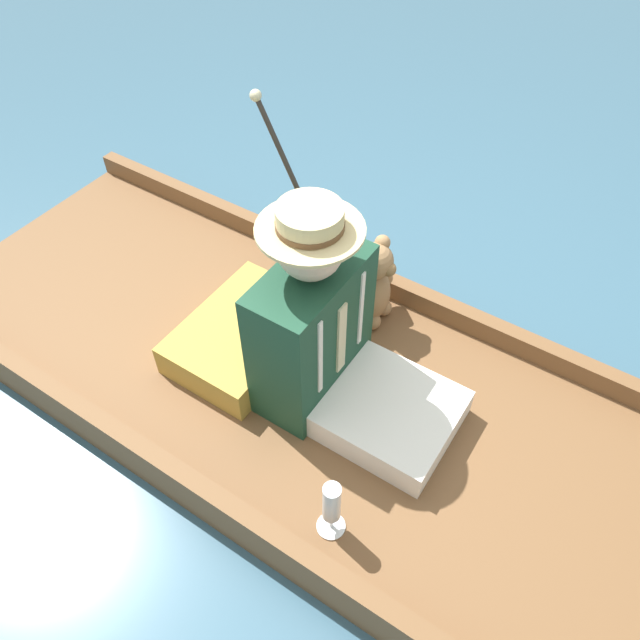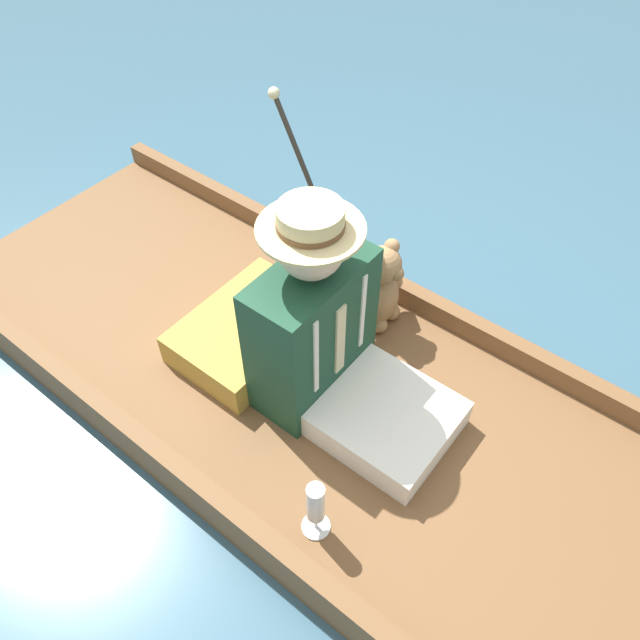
{
  "view_description": "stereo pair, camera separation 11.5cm",
  "coord_description": "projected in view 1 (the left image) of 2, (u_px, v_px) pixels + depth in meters",
  "views": [
    {
      "loc": [
        1.11,
        0.81,
        1.93
      ],
      "look_at": [
        -0.01,
        0.08,
        0.46
      ],
      "focal_mm": 35.0,
      "sensor_mm": 36.0,
      "label": 1
    },
    {
      "loc": [
        1.04,
        0.9,
        1.93
      ],
      "look_at": [
        -0.01,
        0.08,
        0.46
      ],
      "focal_mm": 35.0,
      "sensor_mm": 36.0,
      "label": 2
    }
  ],
  "objects": [
    {
      "name": "teddy_bear",
      "position": [
        374.0,
        285.0,
        2.34
      ],
      "size": [
        0.27,
        0.16,
        0.38
      ],
      "color": "#9E754C",
      "rests_on": "punt_boat"
    },
    {
      "name": "seated_person",
      "position": [
        329.0,
        339.0,
        2.02
      ],
      "size": [
        0.44,
        0.69,
        0.78
      ],
      "rotation": [
        0.0,
        0.0,
        0.13
      ],
      "color": "white",
      "rests_on": "punt_boat"
    },
    {
      "name": "punt_boat",
      "position": [
        301.0,
        385.0,
        2.31
      ],
      "size": [
        1.17,
        3.1,
        0.2
      ],
      "color": "brown",
      "rests_on": "ground_plane"
    },
    {
      "name": "walking_cane",
      "position": [
        293.0,
        178.0,
        2.35
      ],
      "size": [
        0.04,
        0.4,
        0.76
      ],
      "color": "#2D2823",
      "rests_on": "punt_boat"
    },
    {
      "name": "wine_glass",
      "position": [
        332.0,
        505.0,
        1.79
      ],
      "size": [
        0.09,
        0.09,
        0.24
      ],
      "color": "silver",
      "rests_on": "punt_boat"
    },
    {
      "name": "seat_cushion",
      "position": [
        245.0,
        335.0,
        2.32
      ],
      "size": [
        0.55,
        0.39,
        0.13
      ],
      "color": "#B7933D",
      "rests_on": "punt_boat"
    },
    {
      "name": "ground_plane",
      "position": [
        302.0,
        395.0,
        2.35
      ],
      "size": [
        16.0,
        16.0,
        0.0
      ],
      "primitive_type": "plane",
      "color": "#385B70"
    }
  ]
}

